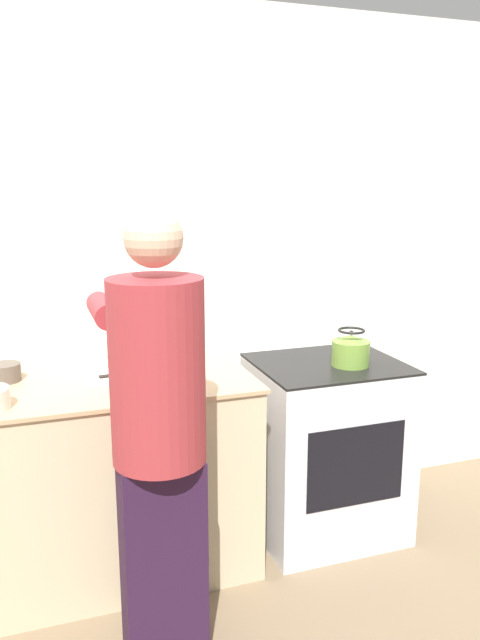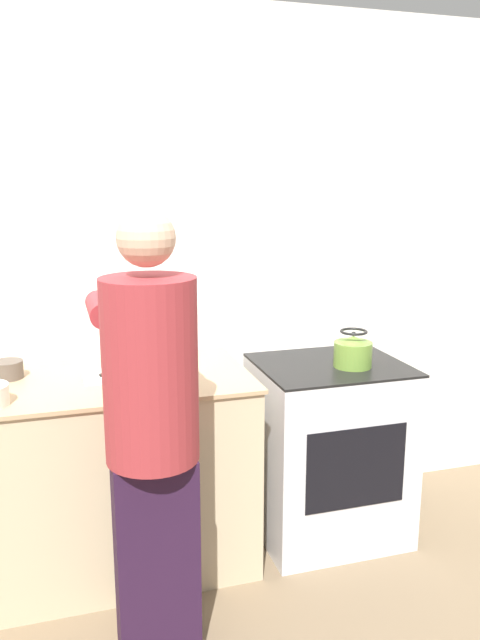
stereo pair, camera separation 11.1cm
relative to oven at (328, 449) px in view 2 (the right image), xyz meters
The scene contains 9 objects.
ground_plane 1.00m from the oven, 160.29° to the right, with size 12.00×12.00×0.00m, color #7A664C.
wall_back 1.28m from the oven, 152.06° to the left, with size 8.00×0.05×2.60m.
counter 1.23m from the oven, behind, with size 1.61×0.70×0.90m.
oven is the anchor object (origin of this frame).
person 1.20m from the oven, 149.67° to the right, with size 0.38×0.61×1.67m.
cutting_board 1.11m from the oven, behind, with size 0.33×0.20×0.02m.
knife 1.10m from the oven, behind, with size 0.22×0.06×0.01m.
kettle 0.53m from the oven, 42.62° to the right, with size 0.18×0.18×0.18m.
bowl_prep 1.57m from the oven, behind, with size 0.13×0.13×0.08m.
Camera 2 is at (-0.42, -2.34, 1.76)m, focal length 35.00 mm.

